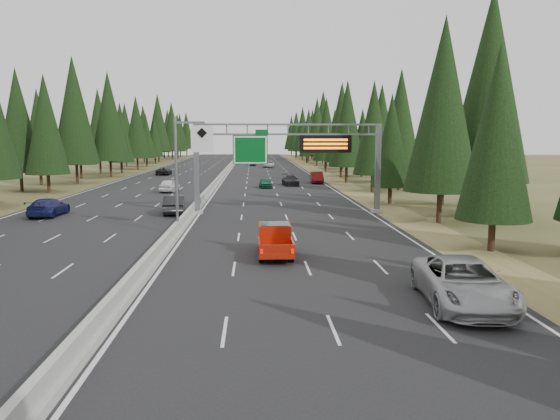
# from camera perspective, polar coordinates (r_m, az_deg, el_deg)

# --- Properties ---
(ground) EXTENTS (400.00, 400.00, 0.00)m
(ground) POSITION_cam_1_polar(r_m,az_deg,el_deg) (15.14, -24.29, -19.20)
(ground) COLOR #454320
(ground) RESTS_ON ground
(road) EXTENTS (32.00, 260.00, 0.08)m
(road) POSITION_cam_1_polar(r_m,az_deg,el_deg) (92.93, -6.03, 3.43)
(road) COLOR black
(road) RESTS_ON ground
(shoulder_right) EXTENTS (3.60, 260.00, 0.06)m
(shoulder_right) POSITION_cam_1_polar(r_m,az_deg,el_deg) (93.62, 4.93, 3.46)
(shoulder_right) COLOR olive
(shoulder_right) RESTS_ON ground
(shoulder_left) EXTENTS (3.60, 260.00, 0.06)m
(shoulder_left) POSITION_cam_1_polar(r_m,az_deg,el_deg) (95.60, -16.76, 3.26)
(shoulder_left) COLOR #454320
(shoulder_left) RESTS_ON ground
(median_barrier) EXTENTS (0.70, 260.00, 0.85)m
(median_barrier) POSITION_cam_1_polar(r_m,az_deg,el_deg) (92.90, -6.03, 3.66)
(median_barrier) COLOR gray
(median_barrier) RESTS_ON road
(sign_gantry) EXTENTS (16.75, 0.98, 7.80)m
(sign_gantry) POSITION_cam_1_polar(r_m,az_deg,el_deg) (47.58, 1.62, 5.88)
(sign_gantry) COLOR slate
(sign_gantry) RESTS_ON road
(hov_sign_pole) EXTENTS (2.80, 0.50, 8.00)m
(hov_sign_pole) POSITION_cam_1_polar(r_m,az_deg,el_deg) (37.85, -9.93, 4.52)
(hov_sign_pole) COLOR slate
(hov_sign_pole) RESTS_ON road
(tree_row_right) EXTENTS (12.25, 243.36, 18.86)m
(tree_row_right) POSITION_cam_1_polar(r_m,az_deg,el_deg) (86.24, 8.37, 8.90)
(tree_row_right) COLOR black
(tree_row_right) RESTS_ON ground
(tree_row_left) EXTENTS (12.06, 245.67, 18.90)m
(tree_row_left) POSITION_cam_1_polar(r_m,az_deg,el_deg) (86.49, -21.51, 8.91)
(tree_row_left) COLOR black
(tree_row_left) RESTS_ON ground
(silver_minivan) EXTENTS (3.59, 6.81, 1.83)m
(silver_minivan) POSITION_cam_1_polar(r_m,az_deg,el_deg) (22.84, 18.59, -7.20)
(silver_minivan) COLOR #A1A0A5
(silver_minivan) RESTS_ON road
(red_pickup) EXTENTS (1.87, 5.24, 1.71)m
(red_pickup) POSITION_cam_1_polar(r_m,az_deg,el_deg) (30.96, -0.56, -2.92)
(red_pickup) COLOR black
(red_pickup) RESTS_ON road
(car_ahead_green) EXTENTS (1.85, 4.04, 1.34)m
(car_ahead_green) POSITION_cam_1_polar(r_m,az_deg,el_deg) (72.59, -1.52, 2.88)
(car_ahead_green) COLOR #14583A
(car_ahead_green) RESTS_ON road
(car_ahead_dkred) EXTENTS (1.92, 4.99, 1.62)m
(car_ahead_dkred) POSITION_cam_1_polar(r_m,az_deg,el_deg) (79.95, 3.87, 3.40)
(car_ahead_dkred) COLOR #540D0C
(car_ahead_dkred) RESTS_ON road
(car_ahead_dkgrey) EXTENTS (2.38, 5.10, 1.44)m
(car_ahead_dkgrey) POSITION_cam_1_polar(r_m,az_deg,el_deg) (76.22, 1.08, 3.14)
(car_ahead_dkgrey) COLOR black
(car_ahead_dkgrey) RESTS_ON road
(car_ahead_white) EXTENTS (2.69, 5.28, 1.43)m
(car_ahead_white) POSITION_cam_1_polar(r_m,az_deg,el_deg) (122.99, -1.19, 4.82)
(car_ahead_white) COLOR silver
(car_ahead_white) RESTS_ON road
(car_ahead_far) EXTENTS (1.56, 3.79, 1.28)m
(car_ahead_far) POSITION_cam_1_polar(r_m,az_deg,el_deg) (130.69, -2.87, 4.94)
(car_ahead_far) COLOR black
(car_ahead_far) RESTS_ON road
(car_onc_near) EXTENTS (2.20, 5.05, 1.62)m
(car_onc_near) POSITION_cam_1_polar(r_m,az_deg,el_deg) (48.45, -11.01, 0.58)
(car_onc_near) COLOR black
(car_onc_near) RESTS_ON road
(car_onc_blue) EXTENTS (2.29, 5.32, 1.53)m
(car_onc_blue) POSITION_cam_1_polar(r_m,az_deg,el_deg) (50.06, -23.03, 0.28)
(car_onc_blue) COLOR #161B50
(car_onc_blue) RESTS_ON road
(car_onc_white) EXTENTS (2.29, 4.73, 1.56)m
(car_onc_white) POSITION_cam_1_polar(r_m,az_deg,el_deg) (68.20, -11.47, 2.52)
(car_onc_white) COLOR white
(car_onc_white) RESTS_ON road
(car_onc_far) EXTENTS (2.30, 4.97, 1.38)m
(car_onc_far) POSITION_cam_1_polar(r_m,az_deg,el_deg) (99.81, -12.03, 4.00)
(car_onc_far) COLOR black
(car_onc_far) RESTS_ON road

